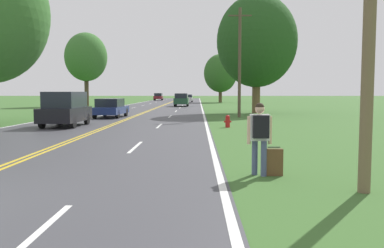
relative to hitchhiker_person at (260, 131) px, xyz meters
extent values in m
cube|color=white|center=(-0.94, -2.62, -1.04)|extent=(0.16, 240.00, 0.00)
cube|color=white|center=(-3.68, -4.12, -1.04)|extent=(0.12, 3.00, 0.00)
cube|color=white|center=(-3.68, 4.88, -1.04)|extent=(0.12, 3.00, 0.00)
cube|color=white|center=(-3.68, 13.88, -1.04)|extent=(0.12, 3.00, 0.00)
cube|color=white|center=(-3.68, 22.88, -1.04)|extent=(0.12, 3.00, 0.00)
cube|color=white|center=(-3.68, 31.88, -1.04)|extent=(0.12, 3.00, 0.00)
cube|color=white|center=(-3.68, 40.88, -1.04)|extent=(0.12, 3.00, 0.00)
cube|color=white|center=(-3.68, 49.88, -1.04)|extent=(0.12, 3.00, 0.00)
cube|color=white|center=(-3.68, 58.88, -1.04)|extent=(0.12, 3.00, 0.00)
cube|color=white|center=(-3.68, 67.88, -1.04)|extent=(0.12, 3.00, 0.00)
cube|color=white|center=(-3.68, 76.88, -1.04)|extent=(0.12, 3.00, 0.00)
cube|color=white|center=(-3.68, 85.88, -1.04)|extent=(0.12, 3.00, 0.00)
cube|color=white|center=(-3.68, 94.88, -1.04)|extent=(0.12, 3.00, 0.00)
cube|color=white|center=(-3.68, 103.88, -1.04)|extent=(0.12, 3.00, 0.00)
cube|color=white|center=(-9.46, 13.88, -1.04)|extent=(0.12, 3.00, 0.00)
cube|color=white|center=(-9.46, 22.88, -1.04)|extent=(0.12, 3.00, 0.00)
cube|color=white|center=(-9.46, 31.88, -1.04)|extent=(0.12, 3.00, 0.00)
cube|color=white|center=(-9.46, 40.88, -1.04)|extent=(0.12, 3.00, 0.00)
cube|color=white|center=(-9.46, 49.88, -1.04)|extent=(0.12, 3.00, 0.00)
cube|color=white|center=(-9.46, 58.88, -1.04)|extent=(0.12, 3.00, 0.00)
cube|color=white|center=(-9.46, 67.88, -1.04)|extent=(0.12, 3.00, 0.00)
cube|color=white|center=(-9.46, 76.88, -1.04)|extent=(0.12, 3.00, 0.00)
cube|color=white|center=(-9.46, 85.88, -1.04)|extent=(0.12, 3.00, 0.00)
cube|color=white|center=(-9.46, 94.88, -1.04)|extent=(0.12, 3.00, 0.00)
cube|color=white|center=(-9.46, 103.88, -1.04)|extent=(0.12, 3.00, 0.00)
cylinder|color=#475175|center=(-0.10, 0.12, -0.64)|extent=(0.14, 0.14, 0.83)
cylinder|color=#475175|center=(0.09, -0.04, -0.64)|extent=(0.14, 0.14, 0.83)
cube|color=white|center=(0.00, 0.04, 0.09)|extent=(0.45, 0.19, 0.62)
sphere|color=beige|center=(0.00, 0.04, 0.52)|extent=(0.22, 0.22, 0.22)
sphere|color=#2D2319|center=(0.00, 0.04, 0.56)|extent=(0.21, 0.21, 0.21)
cylinder|color=beige|center=(-0.25, 0.04, 0.03)|extent=(0.09, 0.09, 0.66)
cylinder|color=beige|center=(0.25, 0.04, 0.03)|extent=(0.09, 0.09, 0.66)
cube|color=black|center=(0.00, -0.14, 0.12)|extent=(0.36, 0.18, 0.52)
cube|color=brown|center=(0.34, 0.04, -0.73)|extent=(0.42, 0.17, 0.64)
cylinder|color=black|center=(0.34, 0.04, -0.38)|extent=(0.29, 0.03, 0.02)
cylinder|color=red|center=(0.21, 13.13, -0.79)|extent=(0.25, 0.25, 0.52)
sphere|color=red|center=(0.21, 13.13, -0.48)|extent=(0.24, 0.24, 0.24)
cylinder|color=red|center=(0.38, 13.13, -0.73)|extent=(0.08, 0.09, 0.09)
cylinder|color=red|center=(0.05, 13.13, -0.73)|extent=(0.08, 0.09, 0.09)
cylinder|color=brown|center=(1.82, -1.56, 2.54)|extent=(0.24, 0.24, 7.19)
cylinder|color=brown|center=(1.78, 22.27, 3.16)|extent=(0.24, 0.24, 8.42)
cube|color=brown|center=(1.78, 22.27, 6.77)|extent=(1.80, 0.12, 0.10)
cylinder|color=brown|center=(2.79, 67.16, 0.37)|extent=(0.62, 0.62, 2.85)
ellipsoid|color=#2D5B23|center=(2.79, 67.16, 4.43)|extent=(6.21, 6.21, 7.15)
cylinder|color=brown|center=(4.02, 28.78, 0.71)|extent=(0.74, 0.74, 3.53)
ellipsoid|color=#234C1E|center=(4.02, 28.78, 5.63)|extent=(7.43, 7.43, 8.54)
cylinder|color=#473828|center=(-16.98, 47.15, 1.12)|extent=(0.58, 0.58, 4.34)
ellipsoid|color=#386B2D|center=(-16.98, 47.15, 5.76)|extent=(5.83, 5.83, 6.70)
cylinder|color=black|center=(-9.87, 14.95, -0.71)|extent=(0.21, 0.68, 0.68)
cylinder|color=black|center=(-8.16, 14.93, -0.71)|extent=(0.21, 0.68, 0.68)
cylinder|color=black|center=(-9.90, 12.31, -0.71)|extent=(0.21, 0.68, 0.68)
cylinder|color=black|center=(-8.19, 12.29, -0.71)|extent=(0.21, 0.68, 0.68)
cube|color=black|center=(-9.03, 13.62, -0.36)|extent=(1.95, 4.29, 0.78)
cube|color=#1E232D|center=(-9.03, 13.62, 0.48)|extent=(1.71, 3.00, 0.90)
cylinder|color=black|center=(-9.01, 23.34, -0.72)|extent=(0.23, 0.67, 0.67)
cylinder|color=black|center=(-7.28, 23.26, -0.72)|extent=(0.23, 0.67, 0.67)
cylinder|color=black|center=(-9.12, 20.51, -0.72)|extent=(0.23, 0.67, 0.67)
cylinder|color=black|center=(-7.40, 20.43, -0.72)|extent=(0.23, 0.67, 0.67)
cube|color=navy|center=(-8.20, 21.88, -0.49)|extent=(2.12, 4.64, 0.53)
cube|color=#1E232D|center=(-8.21, 21.70, 0.10)|extent=(1.80, 2.58, 0.63)
cylinder|color=black|center=(-2.87, 44.77, -0.66)|extent=(0.21, 0.78, 0.78)
cylinder|color=black|center=(-4.55, 44.79, -0.66)|extent=(0.21, 0.78, 0.78)
cylinder|color=black|center=(-2.83, 47.62, -0.66)|extent=(0.21, 0.78, 0.78)
cylinder|color=black|center=(-4.51, 47.64, -0.66)|extent=(0.21, 0.78, 0.78)
cube|color=#1E472D|center=(-3.69, 46.20, -0.31)|extent=(1.95, 4.63, 0.78)
cube|color=#1E232D|center=(-3.69, 46.20, 0.40)|extent=(1.70, 3.25, 0.65)
cylinder|color=black|center=(-2.57, 68.21, -0.70)|extent=(0.21, 0.70, 0.70)
cylinder|color=black|center=(-4.13, 68.23, -0.70)|extent=(0.21, 0.70, 0.70)
cylinder|color=black|center=(-2.54, 70.64, -0.70)|extent=(0.21, 0.70, 0.70)
cylinder|color=black|center=(-4.10, 70.66, -0.70)|extent=(0.21, 0.70, 0.70)
cube|color=white|center=(-3.33, 69.44, -0.42)|extent=(1.80, 3.94, 0.63)
cube|color=#1E232D|center=(-3.33, 69.44, 0.16)|extent=(1.58, 2.76, 0.53)
cylinder|color=black|center=(-11.60, 87.32, -0.66)|extent=(0.20, 0.78, 0.78)
cylinder|color=black|center=(-9.85, 87.32, -0.66)|extent=(0.20, 0.78, 0.78)
cylinder|color=black|center=(-11.59, 84.67, -0.66)|extent=(0.20, 0.78, 0.78)
cylinder|color=black|center=(-9.85, 84.67, -0.66)|extent=(0.20, 0.78, 0.78)
cube|color=maroon|center=(-10.72, 86.00, -0.37)|extent=(1.95, 4.27, 0.67)
cube|color=#1E232D|center=(-10.72, 86.00, 0.31)|extent=(1.71, 2.99, 0.67)
camera|label=1|loc=(-1.45, -9.47, 0.92)|focal=38.00mm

